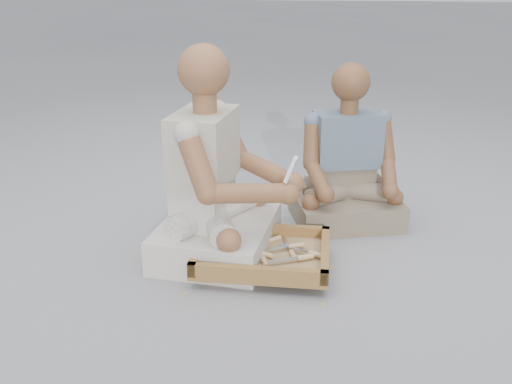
% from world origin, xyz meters
% --- Properties ---
extents(ground, '(60.00, 60.00, 0.00)m').
position_xyz_m(ground, '(0.00, 0.00, 0.00)').
color(ground, gray).
rests_on(ground, ground).
extents(carved_panel, '(0.69, 0.52, 0.04)m').
position_xyz_m(carved_panel, '(-0.17, 0.21, 0.02)').
color(carved_panel, '#9C6D3C').
rests_on(carved_panel, ground).
extents(tool_tray, '(0.59, 0.48, 0.07)m').
position_xyz_m(tool_tray, '(0.03, 0.08, 0.07)').
color(tool_tray, brown).
rests_on(tool_tray, carved_panel).
extents(chisel_0, '(0.20, 0.13, 0.02)m').
position_xyz_m(chisel_0, '(0.14, 0.15, 0.08)').
color(chisel_0, silver).
rests_on(chisel_0, tool_tray).
extents(chisel_1, '(0.21, 0.10, 0.02)m').
position_xyz_m(chisel_1, '(0.24, 0.09, 0.09)').
color(chisel_1, silver).
rests_on(chisel_1, tool_tray).
extents(chisel_2, '(0.10, 0.21, 0.02)m').
position_xyz_m(chisel_2, '(0.15, 0.10, 0.07)').
color(chisel_2, silver).
rests_on(chisel_2, tool_tray).
extents(chisel_3, '(0.15, 0.18, 0.02)m').
position_xyz_m(chisel_3, '(0.04, 0.20, 0.08)').
color(chisel_3, silver).
rests_on(chisel_3, tool_tray).
extents(chisel_4, '(0.21, 0.10, 0.02)m').
position_xyz_m(chisel_4, '(0.03, 0.07, 0.08)').
color(chisel_4, silver).
rests_on(chisel_4, tool_tray).
extents(chisel_5, '(0.09, 0.21, 0.02)m').
position_xyz_m(chisel_5, '(0.05, 0.01, 0.08)').
color(chisel_5, silver).
rests_on(chisel_5, tool_tray).
extents(chisel_6, '(0.20, 0.12, 0.02)m').
position_xyz_m(chisel_6, '(0.20, 0.05, 0.08)').
color(chisel_6, silver).
rests_on(chisel_6, tool_tray).
extents(chisel_7, '(0.07, 0.22, 0.02)m').
position_xyz_m(chisel_7, '(-0.01, 0.07, 0.07)').
color(chisel_7, silver).
rests_on(chisel_7, tool_tray).
extents(wood_chip_0, '(0.02, 0.02, 0.00)m').
position_xyz_m(wood_chip_0, '(0.31, -0.16, 0.00)').
color(wood_chip_0, tan).
rests_on(wood_chip_0, ground).
extents(wood_chip_1, '(0.02, 0.02, 0.00)m').
position_xyz_m(wood_chip_1, '(-0.15, 0.27, 0.00)').
color(wood_chip_1, tan).
rests_on(wood_chip_1, ground).
extents(wood_chip_2, '(0.02, 0.02, 0.00)m').
position_xyz_m(wood_chip_2, '(0.25, 0.10, 0.00)').
color(wood_chip_2, tan).
rests_on(wood_chip_2, ground).
extents(wood_chip_3, '(0.02, 0.02, 0.00)m').
position_xyz_m(wood_chip_3, '(-0.21, 0.25, 0.00)').
color(wood_chip_3, tan).
rests_on(wood_chip_3, ground).
extents(wood_chip_4, '(0.02, 0.02, 0.00)m').
position_xyz_m(wood_chip_4, '(0.15, 0.27, 0.00)').
color(wood_chip_4, tan).
rests_on(wood_chip_4, ground).
extents(wood_chip_5, '(0.02, 0.02, 0.00)m').
position_xyz_m(wood_chip_5, '(0.08, 0.15, 0.00)').
color(wood_chip_5, tan).
rests_on(wood_chip_5, ground).
extents(wood_chip_6, '(0.02, 0.02, 0.00)m').
position_xyz_m(wood_chip_6, '(-0.24, -0.19, 0.00)').
color(wood_chip_6, tan).
rests_on(wood_chip_6, ground).
extents(wood_chip_7, '(0.02, 0.02, 0.00)m').
position_xyz_m(wood_chip_7, '(-0.10, 0.08, 0.00)').
color(wood_chip_7, tan).
rests_on(wood_chip_7, ground).
extents(craftsman, '(0.63, 0.62, 0.93)m').
position_xyz_m(craftsman, '(-0.20, 0.20, 0.32)').
color(craftsman, silver).
rests_on(craftsman, ground).
extents(companion, '(0.62, 0.56, 0.80)m').
position_xyz_m(companion, '(0.36, 0.67, 0.27)').
color(companion, '#756854').
rests_on(companion, ground).
extents(mobile_phone, '(0.06, 0.05, 0.11)m').
position_xyz_m(mobile_phone, '(0.14, 0.12, 0.44)').
color(mobile_phone, white).
rests_on(mobile_phone, craftsman).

